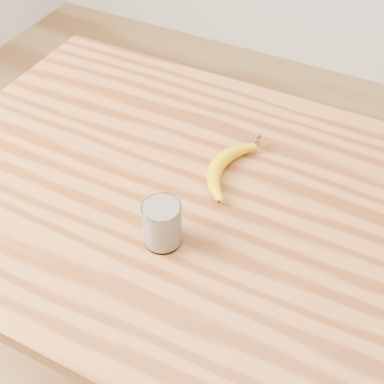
% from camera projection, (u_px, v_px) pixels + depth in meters
% --- Properties ---
extents(table, '(1.20, 0.80, 0.90)m').
position_uv_depth(table, '(207.00, 243.00, 1.11)').
color(table, '#9A5B2C').
rests_on(table, ground).
extents(smoothie_glass, '(0.07, 0.07, 0.09)m').
position_uv_depth(smoothie_glass, '(162.00, 224.00, 0.92)').
color(smoothie_glass, white).
rests_on(smoothie_glass, table).
extents(banana, '(0.09, 0.25, 0.03)m').
position_uv_depth(banana, '(218.00, 165.00, 1.07)').
color(banana, '#CC9C00').
rests_on(banana, table).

